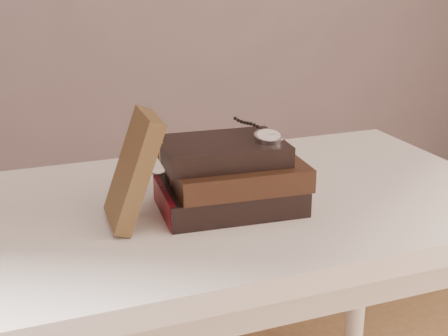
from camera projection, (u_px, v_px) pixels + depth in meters
name	position (u px, v px, depth m)	size (l,w,h in m)	color
table	(240.00, 241.00, 1.15)	(1.00, 0.60, 0.75)	white
book_stack	(230.00, 177.00, 1.05)	(0.26, 0.19, 0.12)	black
journal	(133.00, 170.00, 0.98)	(0.03, 0.12, 0.19)	#412E19
pocket_watch	(267.00, 136.00, 1.04)	(0.05, 0.15, 0.02)	silver
eyeglasses	(171.00, 161.00, 1.10)	(0.11, 0.12, 0.05)	silver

